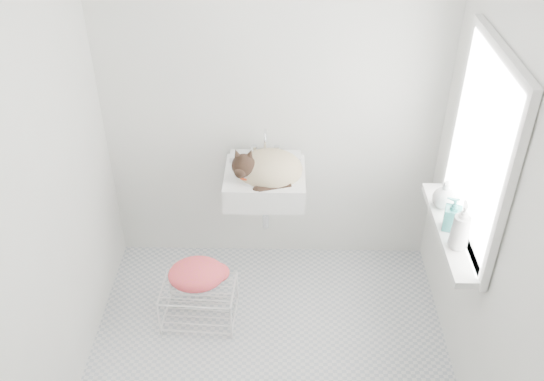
{
  "coord_description": "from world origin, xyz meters",
  "views": [
    {
      "loc": [
        0.07,
        -2.43,
        2.92
      ],
      "look_at": [
        0.01,
        0.5,
        0.88
      ],
      "focal_mm": 39.66,
      "sensor_mm": 36.0,
      "label": 1
    }
  ],
  "objects_px": {
    "bottle_c": "(442,206)",
    "bottle_a": "(457,247)",
    "cat": "(267,169)",
    "sink": "(265,173)",
    "wire_rack": "(199,301)",
    "bottle_b": "(450,228)"
  },
  "relations": [
    {
      "from": "bottle_c",
      "to": "wire_rack",
      "type": "bearing_deg",
      "value": -175.97
    },
    {
      "from": "bottle_a",
      "to": "bottle_c",
      "type": "xyz_separation_m",
      "value": [
        0.0,
        0.36,
        0.0
      ]
    },
    {
      "from": "wire_rack",
      "to": "cat",
      "type": "bearing_deg",
      "value": 44.77
    },
    {
      "from": "bottle_a",
      "to": "wire_rack",
      "type": "bearing_deg",
      "value": 169.81
    },
    {
      "from": "sink",
      "to": "cat",
      "type": "height_order",
      "value": "cat"
    },
    {
      "from": "sink",
      "to": "bottle_a",
      "type": "distance_m",
      "value": 1.26
    },
    {
      "from": "bottle_c",
      "to": "bottle_a",
      "type": "bearing_deg",
      "value": -90.0
    },
    {
      "from": "cat",
      "to": "bottle_c",
      "type": "relative_size",
      "value": 2.58
    },
    {
      "from": "bottle_a",
      "to": "bottle_b",
      "type": "relative_size",
      "value": 1.16
    },
    {
      "from": "bottle_a",
      "to": "bottle_c",
      "type": "height_order",
      "value": "bottle_a"
    },
    {
      "from": "cat",
      "to": "wire_rack",
      "type": "bearing_deg",
      "value": -136.94
    },
    {
      "from": "sink",
      "to": "bottle_c",
      "type": "xyz_separation_m",
      "value": [
        1.04,
        -0.34,
        0.0
      ]
    },
    {
      "from": "sink",
      "to": "bottle_b",
      "type": "height_order",
      "value": "sink"
    },
    {
      "from": "sink",
      "to": "bottle_b",
      "type": "xyz_separation_m",
      "value": [
        1.04,
        -0.54,
        0.0
      ]
    },
    {
      "from": "cat",
      "to": "wire_rack",
      "type": "distance_m",
      "value": 0.95
    },
    {
      "from": "cat",
      "to": "bottle_b",
      "type": "height_order",
      "value": "cat"
    },
    {
      "from": "bottle_c",
      "to": "cat",
      "type": "bearing_deg",
      "value": 162.79
    },
    {
      "from": "sink",
      "to": "bottle_a",
      "type": "relative_size",
      "value": 2.2
    },
    {
      "from": "wire_rack",
      "to": "bottle_a",
      "type": "height_order",
      "value": "bottle_a"
    },
    {
      "from": "wire_rack",
      "to": "bottle_a",
      "type": "bearing_deg",
      "value": -10.19
    },
    {
      "from": "bottle_b",
      "to": "sink",
      "type": "bearing_deg",
      "value": 152.54
    },
    {
      "from": "wire_rack",
      "to": "bottle_c",
      "type": "xyz_separation_m",
      "value": [
        1.45,
        0.1,
        0.7
      ]
    }
  ]
}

